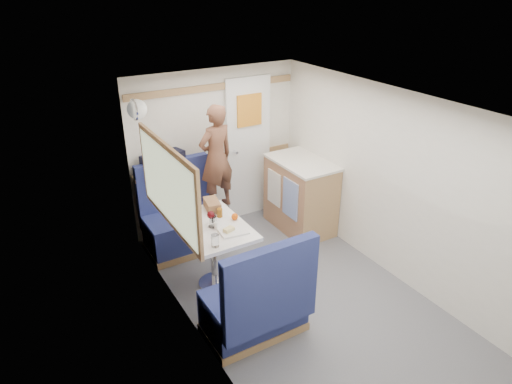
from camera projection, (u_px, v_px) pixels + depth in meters
floor at (323, 318)px, 4.37m from camera, size 4.50×4.50×0.00m
ceiling at (339, 115)px, 3.50m from camera, size 4.50×4.50×0.00m
wall_back at (216, 149)px, 5.68m from camera, size 2.20×0.02×2.00m
wall_left at (215, 265)px, 3.43m from camera, size 0.02×4.50×2.00m
wall_right at (419, 199)px, 4.43m from camera, size 0.02×4.50×2.00m
oak_trim_low at (217, 161)px, 5.73m from camera, size 2.15×0.02×0.08m
oak_trim_high at (214, 87)px, 5.33m from camera, size 2.15×0.02×0.08m
side_window at (167, 186)px, 4.11m from camera, size 0.04×1.30×0.72m
rear_door at (248, 146)px, 5.87m from camera, size 0.62×0.12×1.86m
dinette_table at (214, 238)px, 4.60m from camera, size 0.62×0.92×0.72m
bench_far at (183, 225)px, 5.39m from camera, size 0.90×0.59×1.05m
bench_near at (257, 308)px, 4.04m from camera, size 0.90×0.59×1.05m
ledge at (171, 172)px, 5.34m from camera, size 0.90×0.14×0.04m
dome_light at (137, 109)px, 4.57m from camera, size 0.20×0.20×0.20m
galley_counter at (300, 194)px, 5.74m from camera, size 0.57×0.92×0.92m
person at (216, 158)px, 5.22m from camera, size 0.51×0.38×1.25m
duffel_bag at (163, 163)px, 5.24m from camera, size 0.53×0.36×0.23m
tray at (231, 228)px, 4.47m from camera, size 0.31×0.38×0.02m
orange_fruit at (235, 217)px, 4.58m from camera, size 0.07×0.07×0.07m
cheese_block at (229, 229)px, 4.39m from camera, size 0.12×0.09×0.04m
wine_glass at (211, 215)px, 4.46m from camera, size 0.08×0.08×0.17m
tumbler_left at (215, 241)px, 4.16m from camera, size 0.07×0.07×0.12m
tumbler_mid at (186, 211)px, 4.70m from camera, size 0.07×0.07×0.11m
tumbler_right at (213, 222)px, 4.47m from camera, size 0.07×0.07×0.12m
beer_glass at (220, 213)px, 4.67m from camera, size 0.06×0.06×0.09m
pepper_grinder at (214, 218)px, 4.56m from camera, size 0.04×0.04×0.10m
salt_grinder at (216, 226)px, 4.44m from camera, size 0.03×0.03×0.08m
bread_loaf at (212, 205)px, 4.81m from camera, size 0.18×0.27×0.11m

